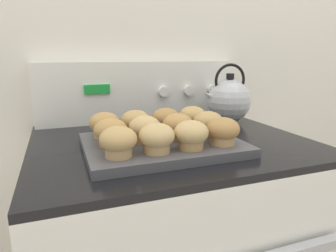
% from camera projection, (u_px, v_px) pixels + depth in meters
% --- Properties ---
extents(wall_back, '(8.00, 0.05, 2.40)m').
position_uv_depth(wall_back, '(138.00, 32.00, 1.09)').
color(wall_back, silver).
rests_on(wall_back, ground_plane).
extents(control_panel, '(0.74, 0.07, 0.21)m').
position_uv_depth(control_panel, '(143.00, 91.00, 1.09)').
color(control_panel, white).
rests_on(control_panel, stove_range).
extents(muffin_pan, '(0.39, 0.30, 0.02)m').
position_uv_depth(muffin_pan, '(162.00, 145.00, 0.77)').
color(muffin_pan, '#4C4C51').
rests_on(muffin_pan, stove_range).
extents(muffin_r0_c0, '(0.08, 0.08, 0.07)m').
position_uv_depth(muffin_r0_c0, '(118.00, 142.00, 0.63)').
color(muffin_r0_c0, tan).
rests_on(muffin_r0_c0, muffin_pan).
extents(muffin_r0_c1, '(0.08, 0.08, 0.07)m').
position_uv_depth(muffin_r0_c1, '(157.00, 138.00, 0.66)').
color(muffin_r0_c1, tan).
rests_on(muffin_r0_c1, muffin_pan).
extents(muffin_r0_c2, '(0.08, 0.08, 0.07)m').
position_uv_depth(muffin_r0_c2, '(191.00, 135.00, 0.69)').
color(muffin_r0_c2, tan).
rests_on(muffin_r0_c2, muffin_pan).
extents(muffin_r0_c3, '(0.08, 0.08, 0.07)m').
position_uv_depth(muffin_r0_c3, '(223.00, 131.00, 0.72)').
color(muffin_r0_c3, tan).
rests_on(muffin_r0_c3, muffin_pan).
extents(muffin_r1_c0, '(0.08, 0.08, 0.07)m').
position_uv_depth(muffin_r1_c0, '(111.00, 132.00, 0.71)').
color(muffin_r1_c0, '#A37A4C').
rests_on(muffin_r1_c0, muffin_pan).
extents(muffin_r1_c1, '(0.08, 0.08, 0.07)m').
position_uv_depth(muffin_r1_c1, '(145.00, 129.00, 0.74)').
color(muffin_r1_c1, tan).
rests_on(muffin_r1_c1, muffin_pan).
extents(muffin_r1_c2, '(0.08, 0.08, 0.07)m').
position_uv_depth(muffin_r1_c2, '(178.00, 126.00, 0.77)').
color(muffin_r1_c2, olive).
rests_on(muffin_r1_c2, muffin_pan).
extents(muffin_r1_c3, '(0.08, 0.08, 0.07)m').
position_uv_depth(muffin_r1_c3, '(208.00, 124.00, 0.80)').
color(muffin_r1_c3, '#A37A4C').
rests_on(muffin_r1_c3, muffin_pan).
extents(muffin_r2_c0, '(0.08, 0.08, 0.07)m').
position_uv_depth(muffin_r2_c0, '(105.00, 125.00, 0.79)').
color(muffin_r2_c0, tan).
rests_on(muffin_r2_c0, muffin_pan).
extents(muffin_r2_c1, '(0.08, 0.08, 0.07)m').
position_uv_depth(muffin_r2_c1, '(136.00, 122.00, 0.82)').
color(muffin_r2_c1, olive).
rests_on(muffin_r2_c1, muffin_pan).
extents(muffin_r2_c2, '(0.08, 0.08, 0.07)m').
position_uv_depth(muffin_r2_c2, '(166.00, 120.00, 0.85)').
color(muffin_r2_c2, '#A37A4C').
rests_on(muffin_r2_c2, muffin_pan).
extents(muffin_r2_c3, '(0.08, 0.08, 0.07)m').
position_uv_depth(muffin_r2_c3, '(193.00, 117.00, 0.88)').
color(muffin_r2_c3, '#A37A4C').
rests_on(muffin_r2_c3, muffin_pan).
extents(tea_kettle, '(0.18, 0.15, 0.21)m').
position_uv_depth(tea_kettle, '(229.00, 100.00, 1.06)').
color(tea_kettle, silver).
rests_on(tea_kettle, stove_range).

